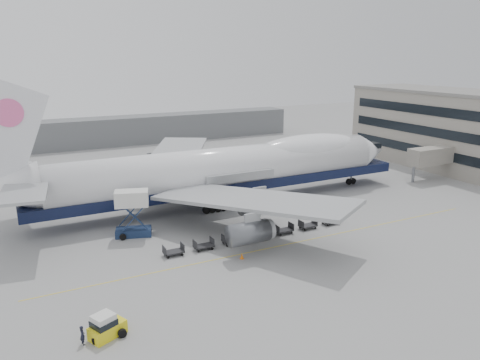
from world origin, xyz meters
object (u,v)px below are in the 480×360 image
catering_truck (132,210)px  ground_worker (82,335)px  baggage_tug (106,327)px  airliner (228,168)px

catering_truck → ground_worker: catering_truck is taller
catering_truck → ground_worker: 23.47m
catering_truck → ground_worker: bearing=-97.0°
baggage_tug → ground_worker: (-1.89, -0.15, -0.12)m
catering_truck → ground_worker: (-9.71, -21.21, -2.60)m
ground_worker → baggage_tug: bearing=-99.8°
airliner → catering_truck: (-16.62, -6.56, -2.20)m
catering_truck → baggage_tug: (-7.83, -21.06, -2.48)m
catering_truck → baggage_tug: size_ratio=1.83×
baggage_tug → ground_worker: baggage_tug is taller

